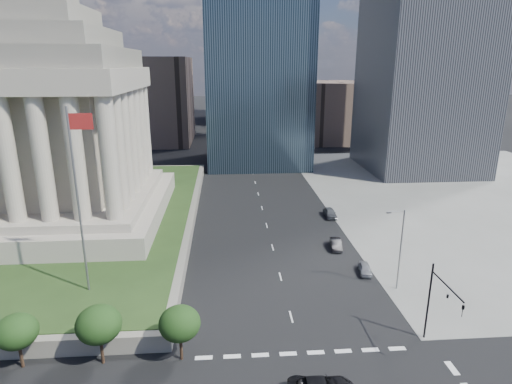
{
  "coord_description": "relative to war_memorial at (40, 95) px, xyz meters",
  "views": [
    {
      "loc": [
        -6.63,
        -19.38,
        25.81
      ],
      "look_at": [
        -3.51,
        23.4,
        12.95
      ],
      "focal_mm": 30.0,
      "sensor_mm": 36.0,
      "label": 1
    }
  ],
  "objects": [
    {
      "name": "ground",
      "position": [
        34.0,
        52.0,
        -21.4
      ],
      "size": [
        500.0,
        500.0,
        0.0
      ],
      "primitive_type": "plane",
      "color": "black",
      "rests_on": "ground"
    },
    {
      "name": "sidewalk_ne",
      "position": [
        80.0,
        12.0,
        -21.38
      ],
      "size": [
        68.0,
        90.0,
        0.03
      ],
      "primitive_type": "cube",
      "color": "slate",
      "rests_on": "ground"
    },
    {
      "name": "war_memorial",
      "position": [
        0.0,
        0.0,
        0.0
      ],
      "size": [
        34.0,
        34.0,
        39.0
      ],
      "primitive_type": null,
      "color": "#AFA293",
      "rests_on": "plaza_lawn"
    },
    {
      "name": "flagpole",
      "position": [
        12.17,
        -24.0,
        -8.29
      ],
      "size": [
        2.52,
        0.24,
        20.0
      ],
      "color": "slate",
      "rests_on": "plaza_lawn"
    },
    {
      "name": "midrise_glass",
      "position": [
        36.0,
        47.0,
        8.6
      ],
      "size": [
        26.0,
        26.0,
        60.0
      ],
      "primitive_type": "cube",
      "color": "black",
      "rests_on": "ground"
    },
    {
      "name": "building_filler_ne",
      "position": [
        66.0,
        82.0,
        -11.4
      ],
      "size": [
        20.0,
        30.0,
        20.0
      ],
      "primitive_type": "cube",
      "color": "brown",
      "rests_on": "ground"
    },
    {
      "name": "building_filler_nw",
      "position": [
        4.0,
        82.0,
        -7.4
      ],
      "size": [
        24.0,
        30.0,
        28.0
      ],
      "primitive_type": "cube",
      "color": "brown",
      "rests_on": "ground"
    },
    {
      "name": "traffic_signal_ne",
      "position": [
        46.5,
        -34.3,
        -16.15
      ],
      "size": [
        0.3,
        5.74,
        8.0
      ],
      "color": "black",
      "rests_on": "ground"
    },
    {
      "name": "street_lamp_north",
      "position": [
        47.33,
        -23.0,
        -15.74
      ],
      "size": [
        2.13,
        0.22,
        10.0
      ],
      "color": "slate",
      "rests_on": "ground"
    },
    {
      "name": "parked_sedan_near",
      "position": [
        44.96,
        -18.84,
        -20.78
      ],
      "size": [
        2.05,
        3.82,
        1.23
      ],
      "primitive_type": "imported",
      "rotation": [
        0.0,
        0.0,
        -0.17
      ],
      "color": "gray",
      "rests_on": "ground"
    },
    {
      "name": "parked_sedan_mid",
      "position": [
        43.17,
        -10.96,
        -20.72
      ],
      "size": [
        1.94,
        4.25,
        1.35
      ],
      "primitive_type": "imported",
      "rotation": [
        0.0,
        0.0,
        -0.13
      ],
      "color": "black",
      "rests_on": "ground"
    },
    {
      "name": "parked_sedan_far",
      "position": [
        45.5,
        2.23,
        -20.64
      ],
      "size": [
        4.49,
        1.81,
        1.53
      ],
      "primitive_type": "imported",
      "rotation": [
        0.0,
        0.0,
        0.0
      ],
      "color": "#525459",
      "rests_on": "ground"
    }
  ]
}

